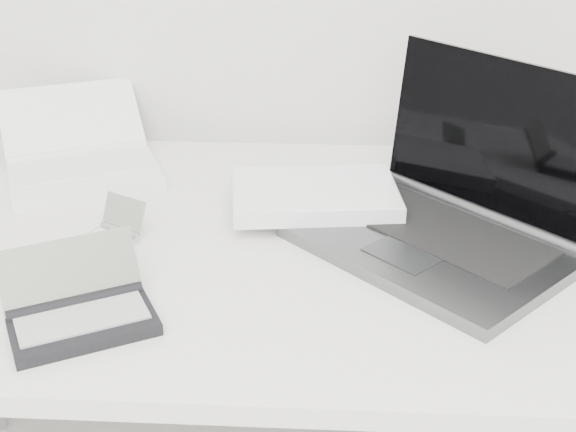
# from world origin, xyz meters

# --- Properties ---
(desk) EXTENTS (1.60, 0.80, 0.73)m
(desk) POSITION_xyz_m (0.00, 1.55, 0.68)
(desk) COLOR white
(desk) RESTS_ON ground
(laptop_large) EXTENTS (0.58, 0.50, 0.27)m
(laptop_large) POSITION_xyz_m (0.16, 1.58, 0.77)
(laptop_large) COLOR #57595C
(laptop_large) RESTS_ON desk
(netbook_open_white) EXTENTS (0.37, 0.40, 0.12)m
(netbook_open_white) POSITION_xyz_m (-0.43, 1.79, 0.75)
(netbook_open_white) COLOR white
(netbook_open_white) RESTS_ON desk
(pda_silver) EXTENTS (0.11, 0.11, 0.06)m
(pda_silver) POSITION_xyz_m (-0.31, 1.53, 0.74)
(pda_silver) COLOR silver
(pda_silver) RESTS_ON desk
(palmtop_charcoal) EXTENTS (0.23, 0.22, 0.09)m
(palmtop_charcoal) POSITION_xyz_m (-0.29, 1.30, 0.75)
(palmtop_charcoal) COLOR black
(palmtop_charcoal) RESTS_ON desk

